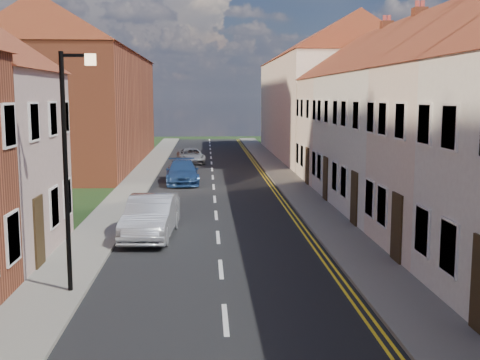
{
  "coord_description": "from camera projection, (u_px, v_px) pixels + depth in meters",
  "views": [
    {
      "loc": [
        -0.41,
        4.95,
        5.05
      ],
      "look_at": [
        0.74,
        25.06,
        2.22
      ],
      "focal_mm": 45.0,
      "sensor_mm": 36.0,
      "label": 1
    }
  ],
  "objects": [
    {
      "name": "road",
      "position": [
        216.0,
        215.0,
        25.49
      ],
      "size": [
        7.0,
        90.0,
        0.02
      ],
      "primitive_type": "cube",
      "color": "black",
      "rests_on": "ground"
    },
    {
      "name": "pavement_left",
      "position": [
        111.0,
        215.0,
        25.24
      ],
      "size": [
        1.8,
        90.0,
        0.12
      ],
      "primitive_type": "cube",
      "color": "gray",
      "rests_on": "ground"
    },
    {
      "name": "pavement_right",
      "position": [
        319.0,
        213.0,
        25.73
      ],
      "size": [
        1.8,
        90.0,
        0.12
      ],
      "primitive_type": "cube",
      "color": "gray",
      "rests_on": "ground"
    },
    {
      "name": "cottage_r_pink",
      "position": [
        446.0,
        110.0,
        24.3
      ],
      "size": [
        8.3,
        6.0,
        9.0
      ],
      "color": "white",
      "rests_on": "ground"
    },
    {
      "name": "cottage_r_white_far",
      "position": [
        402.0,
        107.0,
        29.64
      ],
      "size": [
        8.3,
        5.2,
        9.0
      ],
      "color": "white",
      "rests_on": "ground"
    },
    {
      "name": "cottage_r_cream_far",
      "position": [
        372.0,
        106.0,
        34.98
      ],
      "size": [
        8.3,
        6.0,
        9.0
      ],
      "color": "white",
      "rests_on": "ground"
    },
    {
      "name": "block_right_far",
      "position": [
        322.0,
        93.0,
        50.0
      ],
      "size": [
        8.3,
        24.2,
        10.5
      ],
      "color": "white",
      "rests_on": "ground"
    },
    {
      "name": "block_left_far",
      "position": [
        84.0,
        92.0,
        44.01
      ],
      "size": [
        8.3,
        24.2,
        10.5
      ],
      "color": "brown",
      "rests_on": "ground"
    },
    {
      "name": "lamppost",
      "position": [
        69.0,
        157.0,
        14.9
      ],
      "size": [
        0.88,
        0.15,
        6.0
      ],
      "color": "black",
      "rests_on": "pavement_left"
    },
    {
      "name": "car_mid",
      "position": [
        151.0,
        217.0,
        21.49
      ],
      "size": [
        1.89,
        4.65,
        1.5
      ],
      "primitive_type": "imported",
      "rotation": [
        0.0,
        0.0,
        -0.07
      ],
      "color": "#B9BBC2",
      "rests_on": "ground"
    },
    {
      "name": "car_far",
      "position": [
        182.0,
        172.0,
        34.7
      ],
      "size": [
        2.11,
        4.67,
        1.33
      ],
      "primitive_type": "imported",
      "rotation": [
        0.0,
        0.0,
        0.05
      ],
      "color": "navy",
      "rests_on": "ground"
    },
    {
      "name": "car_distant",
      "position": [
        191.0,
        156.0,
        45.1
      ],
      "size": [
        2.36,
        4.25,
        1.12
      ],
      "primitive_type": "imported",
      "rotation": [
        0.0,
        0.0,
        0.13
      ],
      "color": "#A0A2A8",
      "rests_on": "ground"
    }
  ]
}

